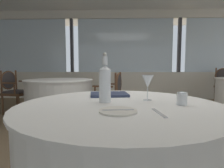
# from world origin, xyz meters

# --- Properties ---
(ground_plane) EXTENTS (13.96, 13.96, 0.00)m
(ground_plane) POSITION_xyz_m (0.00, 0.00, 0.00)
(ground_plane) COLOR #756047
(window_wall_far) EXTENTS (10.74, 0.14, 2.76)m
(window_wall_far) POSITION_xyz_m (0.00, 3.49, 1.10)
(window_wall_far) COLOR silver
(window_wall_far) RESTS_ON ground_plane
(foreground_table) EXTENTS (1.34, 1.34, 0.75)m
(foreground_table) POSITION_xyz_m (-0.22, -1.08, 0.38)
(foreground_table) COLOR white
(foreground_table) RESTS_ON ground_plane
(side_plate) EXTENTS (0.21, 0.21, 0.01)m
(side_plate) POSITION_xyz_m (-0.23, -1.32, 0.75)
(side_plate) COLOR silver
(side_plate) RESTS_ON foreground_table
(butter_knife) EXTENTS (0.17, 0.04, 0.00)m
(butter_knife) POSITION_xyz_m (-0.23, -1.32, 0.76)
(butter_knife) COLOR silver
(butter_knife) RESTS_ON foreground_table
(dinner_fork) EXTENTS (0.04, 0.19, 0.00)m
(dinner_fork) POSITION_xyz_m (-0.02, -1.34, 0.75)
(dinner_fork) COLOR silver
(dinner_fork) RESTS_ON foreground_table
(water_bottle) EXTENTS (0.08, 0.08, 0.34)m
(water_bottle) POSITION_xyz_m (-0.32, -1.04, 0.89)
(water_bottle) COLOR white
(water_bottle) RESTS_ON foreground_table
(wine_glass) EXTENTS (0.08, 0.08, 0.18)m
(wine_glass) POSITION_xyz_m (-0.02, -0.96, 0.88)
(wine_glass) COLOR white
(wine_glass) RESTS_ON foreground_table
(water_tumbler) EXTENTS (0.06, 0.06, 0.08)m
(water_tumbler) POSITION_xyz_m (0.17, -1.12, 0.79)
(water_tumbler) COLOR white
(water_tumbler) RESTS_ON foreground_table
(menu_book) EXTENTS (0.35, 0.28, 0.02)m
(menu_book) POSITION_xyz_m (-0.31, -0.74, 0.76)
(menu_book) COLOR #2D3856
(menu_book) RESTS_ON foreground_table
(background_table_1) EXTENTS (1.34, 1.34, 0.75)m
(background_table_1) POSITION_xyz_m (-1.41, 1.29, 0.38)
(background_table_1) COLOR white
(background_table_1) RESTS_ON ground_plane
(dining_chair_1_0) EXTENTS (0.55, 0.60, 0.90)m
(dining_chair_1_0) POSITION_xyz_m (-0.34, 1.05, 0.53)
(dining_chair_1_0) COLOR brown
(dining_chair_1_0) RESTS_ON ground_plane
(dining_chair_1_1) EXTENTS (0.55, 0.60, 0.93)m
(dining_chair_1_1) POSITION_xyz_m (-2.48, 1.52, 0.55)
(dining_chair_1_1) COLOR brown
(dining_chair_1_1) RESTS_ON ground_plane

